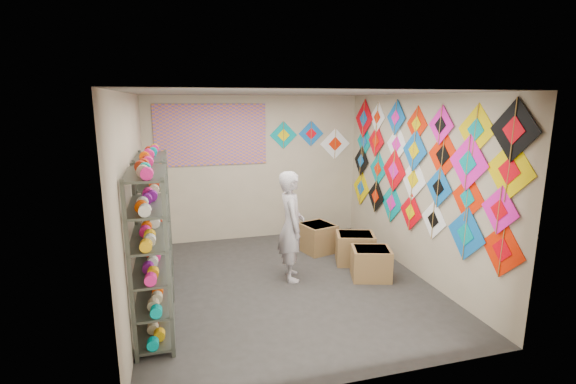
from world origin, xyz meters
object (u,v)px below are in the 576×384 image
object	(u,v)px
shelf_rack_front	(152,254)
shopkeeper	(291,226)
carton_c	(317,238)
carton_b	(355,248)
carton_a	(371,263)
shelf_rack_back	(155,222)

from	to	relation	value
shelf_rack_front	shopkeeper	bearing A→B (deg)	28.74
shopkeeper	carton_c	xyz separation A→B (m)	(0.76, 0.98, -0.57)
shopkeeper	carton_b	world-z (taller)	shopkeeper
carton_a	carton_b	world-z (taller)	carton_b
carton_b	carton_c	world-z (taller)	carton_b
shelf_rack_back	carton_b	world-z (taller)	shelf_rack_back
shelf_rack_front	carton_a	xyz separation A→B (m)	(3.04, 0.71, -0.72)
shelf_rack_back	shelf_rack_front	bearing A→B (deg)	-90.00
shelf_rack_back	carton_c	xyz separation A→B (m)	(2.66, 0.72, -0.70)
carton_c	carton_a	bearing A→B (deg)	-89.31
carton_a	carton_c	bearing A→B (deg)	123.58
shelf_rack_back	carton_c	size ratio (longest dim) A/B	3.36
shelf_rack_front	shopkeeper	world-z (taller)	shelf_rack_front
shelf_rack_back	carton_b	distance (m)	3.15
shelf_rack_back	shopkeeper	size ratio (longest dim) A/B	1.17
shopkeeper	carton_b	bearing A→B (deg)	-68.97
shelf_rack_back	carton_c	world-z (taller)	shelf_rack_back
shelf_rack_back	shopkeeper	distance (m)	1.92
shelf_rack_back	shopkeeper	xyz separation A→B (m)	(1.90, -0.26, -0.14)
shelf_rack_front	carton_b	xyz separation A→B (m)	(3.07, 1.34, -0.70)
shelf_rack_front	shopkeeper	distance (m)	2.17
shopkeeper	carton_a	xyz separation A→B (m)	(1.15, -0.33, -0.58)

